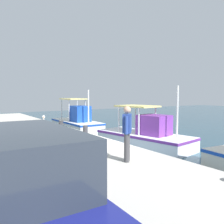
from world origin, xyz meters
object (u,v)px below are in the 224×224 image
Objects in this scene: pelican at (43,122)px; mooring_bollard_nearest at (61,124)px; fishing_boat_nearest at (77,123)px; parked_car at (7,196)px; fishing_boat_second at (145,136)px; fisherman_standing at (127,131)px; mooring_bollard_second at (85,130)px.

pelican is 2.31× the size of mooring_bollard_nearest.
fishing_boat_nearest reaches higher than parked_car.
pelican is (-4.17, -4.17, 0.61)m from fishing_boat_second.
mooring_bollard_second is (-4.80, 1.07, -0.68)m from fisherman_standing.
fisherman_standing is at bearing 122.30° from parked_car.
mooring_bollard_nearest is at bearing 180.00° from mooring_bollard_second.
fisherman_standing is (3.83, -4.15, 1.13)m from fishing_boat_second.
fishing_boat_second is at bearing 132.68° from fisherman_standing.
fishing_boat_nearest is 6.45m from mooring_bollard_second.
mooring_bollard_second is (3.19, 0.00, 0.03)m from mooring_bollard_nearest.
fishing_boat_second reaches higher than mooring_bollard_second.
pelican is at bearing 160.15° from parked_car.
mooring_bollard_nearest is at bearing 172.34° from fisherman_standing.
parked_car is (10.37, -3.74, 0.32)m from pelican.
fisherman_standing reaches higher than parked_car.
mooring_bollard_nearest is (-7.99, 1.07, -0.71)m from fisherman_standing.
parked_car is (13.17, -7.19, 0.86)m from fishing_boat_nearest.
fishing_boat_second reaches higher than fisherman_standing.
mooring_bollard_second is at bearing 0.00° from mooring_bollard_nearest.
fishing_boat_nearest is 7.00m from fishing_boat_second.
fishing_boat_nearest is at bearing 162.36° from fisherman_standing.
fishing_boat_nearest is 3.26× the size of fisherman_standing.
fishing_boat_nearest is 0.96× the size of fishing_boat_second.
pelican is at bearing -179.90° from fisherman_standing.
fishing_boat_second is (6.96, 0.72, -0.06)m from fishing_boat_nearest.
fisherman_standing is 0.40× the size of parked_car.
fishing_boat_second is at bearing 36.48° from mooring_bollard_nearest.
fishing_boat_second reaches higher than pelican.
parked_car is (2.38, -3.76, -0.21)m from fisherman_standing.
mooring_bollard_second is (3.19, 1.09, -0.16)m from pelican.
fishing_boat_nearest is 5.61× the size of pelican.
parked_car is at bearing -19.85° from pelican.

